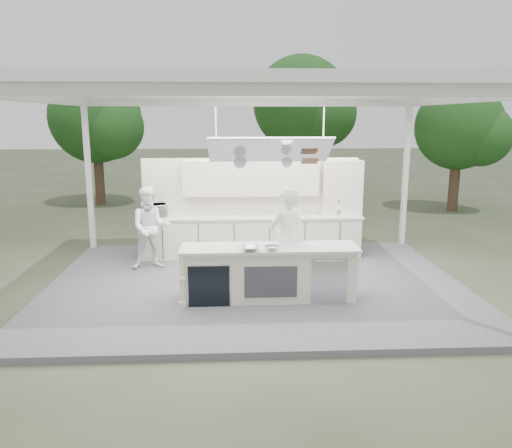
{
  "coord_description": "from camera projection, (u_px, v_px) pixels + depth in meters",
  "views": [
    {
      "loc": [
        -0.46,
        -9.32,
        3.28
      ],
      "look_at": [
        0.03,
        0.4,
        1.2
      ],
      "focal_mm": 35.0,
      "sensor_mm": 36.0,
      "label": 1
    }
  ],
  "objects": [
    {
      "name": "demo_island",
      "position": [
        268.0,
        273.0,
        8.81
      ],
      "size": [
        3.1,
        0.79,
        0.95
      ],
      "color": "beige",
      "rests_on": "stage_deck"
    },
    {
      "name": "bowl_small",
      "position": [
        272.0,
        248.0,
        8.47
      ],
      "size": [
        0.27,
        0.27,
        0.07
      ],
      "primitive_type": "imported",
      "rotation": [
        0.0,
        0.0,
        -0.18
      ],
      "color": "silver",
      "rests_on": "demo_island"
    },
    {
      "name": "tree_cluster",
      "position": [
        238.0,
        117.0,
        18.66
      ],
      "size": [
        19.55,
        9.4,
        5.85
      ],
      "color": "#4A3B25",
      "rests_on": "ground"
    },
    {
      "name": "bowl_large",
      "position": [
        250.0,
        248.0,
        8.45
      ],
      "size": [
        0.35,
        0.35,
        0.08
      ],
      "primitive_type": "imported",
      "rotation": [
        0.0,
        0.0,
        0.14
      ],
      "color": "#BABDC1",
      "rests_on": "demo_island"
    },
    {
      "name": "sous_chef",
      "position": [
        151.0,
        228.0,
        10.53
      ],
      "size": [
        0.98,
        0.83,
        1.75
      ],
      "primitive_type": "imported",
      "rotation": [
        0.0,
        0.0,
        0.22
      ],
      "color": "white",
      "rests_on": "stage_deck"
    },
    {
      "name": "back_wall_unit",
      "position": [
        270.0,
        193.0,
        11.57
      ],
      "size": [
        5.05,
        0.48,
        2.25
      ],
      "color": "beige",
      "rests_on": "stage_deck"
    },
    {
      "name": "stage_deck",
      "position": [
        255.0,
        285.0,
        9.8
      ],
      "size": [
        8.0,
        6.0,
        0.12
      ],
      "primitive_type": "cube",
      "color": "#56575B",
      "rests_on": "ground"
    },
    {
      "name": "toaster_oven",
      "position": [
        155.0,
        210.0,
        11.33
      ],
      "size": [
        0.58,
        0.46,
        0.29
      ],
      "primitive_type": "imported",
      "rotation": [
        0.0,
        0.0,
        0.23
      ],
      "color": "#B3B5BA",
      "rests_on": "back_counter"
    },
    {
      "name": "head_chef",
      "position": [
        287.0,
        241.0,
        8.94
      ],
      "size": [
        0.85,
        0.71,
        1.97
      ],
      "primitive_type": "imported",
      "rotation": [
        0.0,
        0.0,
        3.54
      ],
      "color": "white",
      "rests_on": "stage_deck"
    },
    {
      "name": "ground",
      "position": [
        255.0,
        288.0,
        9.81
      ],
      "size": [
        90.0,
        90.0,
        0.0
      ],
      "primitive_type": "plane",
      "color": "#4E543A",
      "rests_on": "ground"
    },
    {
      "name": "tent",
      "position": [
        256.0,
        93.0,
        9.02
      ],
      "size": [
        8.2,
        6.2,
        3.86
      ],
      "color": "white",
      "rests_on": "ground"
    },
    {
      "name": "back_counter",
      "position": [
        251.0,
        236.0,
        11.54
      ],
      "size": [
        5.08,
        0.72,
        0.95
      ],
      "color": "beige",
      "rests_on": "stage_deck"
    }
  ]
}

